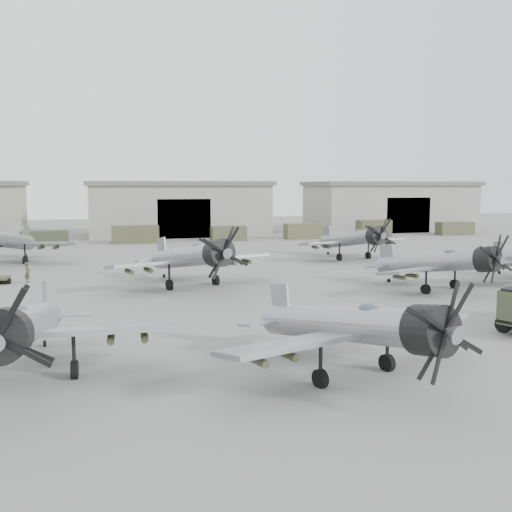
{
  "coord_description": "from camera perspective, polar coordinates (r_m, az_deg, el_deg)",
  "views": [
    {
      "loc": [
        -11.86,
        -31.42,
        8.16
      ],
      "look_at": [
        -0.2,
        12.15,
        2.5
      ],
      "focal_mm": 40.0,
      "sensor_mm": 36.0,
      "label": 1
    }
  ],
  "objects": [
    {
      "name": "aircraft_mid_2",
      "position": [
        45.87,
        18.19,
        -0.63
      ],
      "size": [
        12.08,
        10.93,
        4.9
      ],
      "rotation": [
        0.0,
        0.0,
        0.39
      ],
      "color": "gray",
      "rests_on": "ground"
    },
    {
      "name": "aircraft_mid_1",
      "position": [
        45.4,
        -6.26,
        -0.07
      ],
      "size": [
        13.63,
        12.27,
        5.46
      ],
      "rotation": [
        0.0,
        0.0,
        0.32
      ],
      "color": "gray",
      "rests_on": "ground"
    },
    {
      "name": "ground_crew",
      "position": [
        51.36,
        -21.89,
        -1.54
      ],
      "size": [
        0.56,
        0.71,
        1.72
      ],
      "primitive_type": "imported",
      "rotation": [
        0.0,
        0.0,
        1.31
      ],
      "color": "#373B26",
      "rests_on": "ground"
    },
    {
      "name": "ground",
      "position": [
        34.56,
        5.58,
        -6.54
      ],
      "size": [
        220.0,
        220.0,
        0.0
      ],
      "primitive_type": "plane",
      "color": "slate",
      "rests_on": "ground"
    },
    {
      "name": "aircraft_near_1",
      "position": [
        24.3,
        10.19,
        -6.96
      ],
      "size": [
        12.53,
        11.28,
        5.02
      ],
      "rotation": [
        0.0,
        0.0,
        0.31
      ],
      "color": "#93969B",
      "rests_on": "ground"
    },
    {
      "name": "support_truck_4",
      "position": [
        83.6,
        -2.76,
        2.27
      ],
      "size": [
        5.09,
        2.2,
        2.12
      ],
      "primitive_type": "cube",
      "color": "#42482F",
      "rests_on": "ground"
    },
    {
      "name": "support_truck_7",
      "position": [
        98.8,
        19.28,
        2.63
      ],
      "size": [
        6.07,
        2.2,
        2.11
      ],
      "primitive_type": "cube",
      "color": "#464A30",
      "rests_on": "ground"
    },
    {
      "name": "hangar_right",
      "position": [
        105.92,
        13.16,
        4.92
      ],
      "size": [
        29.0,
        14.8,
        8.7
      ],
      "color": "gray",
      "rests_on": "ground"
    },
    {
      "name": "support_truck_3",
      "position": [
        81.82,
        -11.98,
        2.13
      ],
      "size": [
        6.45,
        2.2,
        2.45
      ],
      "primitive_type": "cube",
      "color": "#41452D",
      "rests_on": "ground"
    },
    {
      "name": "support_truck_2",
      "position": [
        82.1,
        -20.37,
        1.69
      ],
      "size": [
        6.09,
        2.2,
        1.98
      ],
      "primitive_type": "cube",
      "color": "#343A26",
      "rests_on": "ground"
    },
    {
      "name": "support_truck_6",
      "position": [
        91.39,
        11.7,
        2.7
      ],
      "size": [
        5.26,
        2.2,
        2.62
      ],
      "primitive_type": "cube",
      "color": "#3E412A",
      "rests_on": "ground"
    },
    {
      "name": "aircraft_near_0",
      "position": [
        25.4,
        -22.26,
        -6.66
      ],
      "size": [
        12.79,
        11.51,
        5.12
      ],
      "rotation": [
        0.0,
        0.0,
        -0.04
      ],
      "color": "#97999F",
      "rests_on": "ground"
    },
    {
      "name": "support_truck_5",
      "position": [
        86.76,
        4.71,
        2.5
      ],
      "size": [
        5.53,
        2.2,
        2.32
      ],
      "primitive_type": "cube",
      "color": "#4B4C31",
      "rests_on": "ground"
    },
    {
      "name": "aircraft_far_1",
      "position": [
        62.98,
        9.88,
        1.7
      ],
      "size": [
        12.73,
        11.45,
        5.05
      ],
      "rotation": [
        0.0,
        0.0,
        0.18
      ],
      "color": "gray",
      "rests_on": "ground"
    },
    {
      "name": "aircraft_far_0",
      "position": [
        64.02,
        -23.94,
        1.46
      ],
      "size": [
        13.78,
        12.4,
        5.48
      ],
      "rotation": [
        0.0,
        0.0,
        -0.24
      ],
      "color": "gray",
      "rests_on": "ground"
    },
    {
      "name": "hangar_center",
      "position": [
        94.2,
        -7.76,
        4.78
      ],
      "size": [
        29.0,
        14.8,
        8.7
      ],
      "color": "gray",
      "rests_on": "ground"
    }
  ]
}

